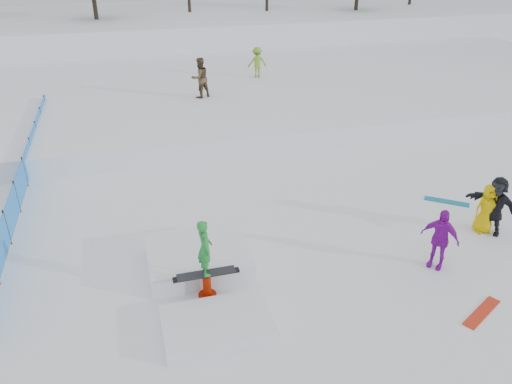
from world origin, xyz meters
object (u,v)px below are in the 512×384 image
object	(u,v)px
walker_olive	(200,78)
spectator_dark	(495,205)
safety_fence	(25,172)
spectator_yellow	(487,209)
walker_ygreen	(257,62)
spectator_purple	(439,239)
jib_rail_feature	(203,272)

from	to	relation	value
walker_olive	spectator_dark	xyz separation A→B (m)	(6.29, -13.12, -0.87)
safety_fence	spectator_dark	distance (m)	15.16
safety_fence	spectator_yellow	xyz separation A→B (m)	(13.35, -6.76, 0.21)
safety_fence	walker_ygreen	xyz separation A→B (m)	(10.90, 9.27, 1.06)
walker_olive	spectator_dark	world-z (taller)	walker_olive
walker_olive	spectator_purple	distance (m)	14.72
safety_fence	spectator_yellow	distance (m)	14.97
walker_ygreen	spectator_dark	size ratio (longest dim) A/B	0.92
safety_fence	spectator_purple	world-z (taller)	spectator_purple
spectator_yellow	jib_rail_feature	size ratio (longest dim) A/B	0.34
spectator_purple	walker_olive	bearing A→B (deg)	156.14
walker_olive	jib_rail_feature	distance (m)	13.53
safety_fence	spectator_yellow	bearing A→B (deg)	-26.83
walker_olive	safety_fence	bearing A→B (deg)	16.89
walker_olive	jib_rail_feature	size ratio (longest dim) A/B	0.43
spectator_purple	spectator_dark	bearing A→B (deg)	74.52
safety_fence	spectator_yellow	size ratio (longest dim) A/B	10.57
spectator_dark	walker_olive	bearing A→B (deg)	179.58
safety_fence	walker_olive	world-z (taller)	walker_olive
walker_ygreen	spectator_yellow	size ratio (longest dim) A/B	1.07
walker_ygreen	jib_rail_feature	distance (m)	17.33
safety_fence	walker_ygreen	distance (m)	14.35
jib_rail_feature	walker_olive	bearing A→B (deg)	80.22
spectator_yellow	safety_fence	bearing A→B (deg)	160.51
safety_fence	spectator_purple	xyz separation A→B (m)	(11.00, -7.91, 0.30)
walker_ygreen	spectator_purple	xyz separation A→B (m)	(0.10, -17.18, -0.76)
spectator_purple	spectator_yellow	size ratio (longest dim) A/B	1.12
safety_fence	spectator_dark	size ratio (longest dim) A/B	9.07
safety_fence	spectator_dark	bearing A→B (deg)	-26.77
spectator_yellow	spectator_dark	xyz separation A→B (m)	(0.18, -0.07, 0.12)
spectator_yellow	spectator_dark	distance (m)	0.23
walker_ygreen	jib_rail_feature	size ratio (longest dim) A/B	0.37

